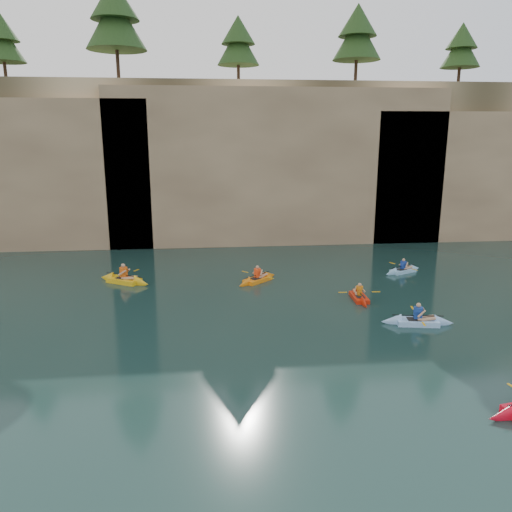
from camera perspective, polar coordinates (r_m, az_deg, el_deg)
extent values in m
plane|color=black|center=(15.94, 7.17, -15.91)|extent=(160.00, 160.00, 0.00)
cube|color=tan|center=(43.63, -1.55, 11.28)|extent=(70.00, 16.00, 12.00)
cube|color=tan|center=(36.52, 2.53, 10.33)|extent=(24.00, 2.40, 11.40)
cube|color=black|center=(35.97, -6.90, 3.61)|extent=(3.50, 1.00, 3.20)
cube|color=black|center=(38.25, 14.61, 4.85)|extent=(5.00, 1.00, 4.50)
cone|color=red|center=(16.31, 26.26, -16.04)|extent=(0.97, 0.86, 0.72)
cube|color=orange|center=(27.34, 0.16, -2.70)|extent=(2.17, 2.09, 0.25)
cone|color=orange|center=(28.13, 1.61, -2.22)|extent=(1.06, 1.06, 0.69)
cone|color=orange|center=(26.56, -1.37, -3.19)|extent=(1.06, 1.06, 0.69)
cube|color=black|center=(27.20, -0.04, -2.57)|extent=(0.70, 0.69, 0.04)
cube|color=#FF4415|center=(27.24, 0.16, -1.97)|extent=(0.37, 0.36, 0.46)
sphere|color=tan|center=(27.15, 0.16, -1.29)|extent=(0.19, 0.19, 0.19)
cylinder|color=black|center=(27.27, 0.16, -2.16)|extent=(1.51, 1.41, 0.04)
cube|color=gold|center=(27.85, -1.26, -1.82)|extent=(0.34, 0.36, 0.02)
cube|color=gold|center=(26.70, 1.65, -2.51)|extent=(0.34, 0.36, 0.02)
cube|color=#98C8FF|center=(22.40, 17.95, -7.14)|extent=(2.44, 1.14, 0.27)
cone|color=#98C8FF|center=(22.69, 20.68, -7.09)|extent=(0.94, 0.86, 0.73)
cone|color=#98C8FF|center=(22.15, 15.16, -7.17)|extent=(0.94, 0.86, 0.73)
cube|color=black|center=(22.32, 17.60, -6.90)|extent=(0.62, 0.54, 0.04)
cube|color=navy|center=(22.27, 18.03, -6.21)|extent=(0.36, 0.27, 0.49)
sphere|color=tan|center=(22.15, 18.09, -5.36)|extent=(0.20, 0.20, 0.20)
cylinder|color=black|center=(22.30, 18.00, -6.48)|extent=(2.12, 0.40, 0.04)
cube|color=gold|center=(23.19, 17.43, -5.66)|extent=(0.15, 0.43, 0.02)
cube|color=gold|center=(21.42, 18.63, -7.37)|extent=(0.15, 0.43, 0.02)
cube|color=red|center=(24.98, 11.70, -4.61)|extent=(0.75, 2.21, 0.23)
cone|color=red|center=(25.93, 11.13, -3.91)|extent=(0.66, 0.80, 0.63)
cone|color=red|center=(24.05, 12.32, -5.37)|extent=(0.66, 0.80, 0.63)
cube|color=black|center=(24.82, 11.80, -4.54)|extent=(0.42, 0.57, 0.04)
cube|color=orange|center=(24.89, 11.74, -3.90)|extent=(0.20, 0.29, 0.42)
sphere|color=tan|center=(24.80, 11.77, -3.23)|extent=(0.18, 0.18, 0.18)
cylinder|color=black|center=(24.91, 11.73, -4.06)|extent=(0.12, 1.86, 0.04)
cube|color=gold|center=(24.71, 9.87, -4.12)|extent=(0.42, 0.10, 0.02)
cube|color=gold|center=(25.13, 13.56, -4.00)|extent=(0.42, 0.10, 0.02)
cube|color=gold|center=(28.08, -14.84, -2.68)|extent=(2.57, 2.00, 0.29)
cone|color=gold|center=(27.36, -12.94, -2.99)|extent=(1.17, 1.14, 0.80)
cone|color=gold|center=(28.83, -16.64, -2.37)|extent=(1.17, 1.14, 0.80)
cube|color=black|center=(28.14, -15.09, -2.41)|extent=(0.73, 0.71, 0.04)
cube|color=#D55611|center=(27.97, -14.89, -1.83)|extent=(0.43, 0.39, 0.54)
sphere|color=tan|center=(27.87, -14.94, -1.07)|extent=(0.23, 0.23, 0.23)
cylinder|color=black|center=(28.00, -14.87, -2.11)|extent=(2.05, 1.25, 0.04)
cube|color=gold|center=(28.81, -13.50, -1.59)|extent=(0.28, 0.40, 0.02)
cube|color=gold|center=(27.22, -16.33, -2.67)|extent=(0.28, 0.40, 0.02)
cube|color=#88BEE4|center=(30.39, 16.44, -1.60)|extent=(2.22, 1.53, 0.23)
cone|color=#88BEE4|center=(31.13, 17.69, -1.33)|extent=(0.96, 0.90, 0.64)
cone|color=#88BEE4|center=(29.67, 15.13, -1.88)|extent=(0.96, 0.90, 0.64)
cube|color=black|center=(30.26, 16.26, -1.48)|extent=(0.67, 0.60, 0.04)
cube|color=navy|center=(30.31, 16.48, -0.99)|extent=(0.34, 0.30, 0.43)
sphere|color=tan|center=(30.23, 16.52, -0.43)|extent=(0.18, 0.18, 0.18)
cylinder|color=black|center=(30.33, 16.47, -1.13)|extent=(1.72, 0.85, 0.04)
cube|color=gold|center=(30.88, 15.32, -0.79)|extent=(0.25, 0.41, 0.02)
cube|color=gold|center=(29.79, 17.67, -1.48)|extent=(0.25, 0.41, 0.02)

